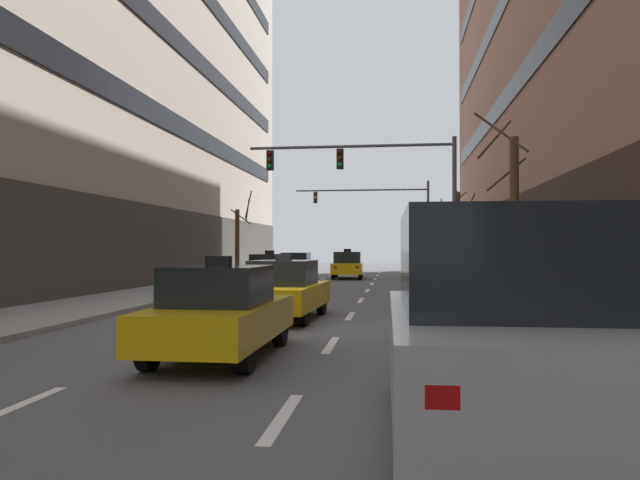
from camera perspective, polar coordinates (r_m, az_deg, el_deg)
ground_plane at (r=14.97m, az=-3.93°, el=-8.08°), size 120.00×120.00×0.00m
sidewalk_left at (r=17.56m, az=-26.26°, el=-6.69°), size 3.78×80.00×0.14m
sidewalk_right at (r=15.18m, az=22.21°, el=-7.65°), size 3.78×80.00×0.14m
lane_stripe_l1_s2 at (r=8.18m, az=-27.30°, el=-14.09°), size 0.16×2.00×0.01m
lane_stripe_l1_s3 at (r=12.55m, az=-14.04°, el=-9.45°), size 0.16×2.00×0.01m
lane_stripe_l1_s4 at (r=17.27m, az=-7.95°, el=-7.08°), size 0.16×2.00×0.01m
lane_stripe_l1_s5 at (r=22.11m, az=-4.52°, el=-5.70°), size 0.16×2.00×0.01m
lane_stripe_l1_s6 at (r=27.01m, az=-2.34°, el=-4.81°), size 0.16×2.00×0.01m
lane_stripe_l1_s7 at (r=31.94m, az=-0.84°, el=-4.19°), size 0.16×2.00×0.01m
lane_stripe_l1_s8 at (r=36.89m, az=0.26°, el=-3.73°), size 0.16×2.00×0.01m
lane_stripe_l1_s9 at (r=41.85m, az=1.10°, el=-3.38°), size 0.16×2.00×0.01m
lane_stripe_l1_s10 at (r=46.82m, az=1.76°, el=-3.11°), size 0.16×2.00×0.01m
lane_stripe_l2_s2 at (r=6.95m, az=-3.64°, el=-16.62°), size 0.16×2.00×0.01m
lane_stripe_l2_s3 at (r=11.78m, az=1.05°, el=-10.05°), size 0.16×2.00×0.01m
lane_stripe_l2_s4 at (r=16.72m, az=2.93°, el=-7.30°), size 0.16×2.00×0.01m
lane_stripe_l2_s5 at (r=21.68m, az=3.94°, el=-5.80°), size 0.16×2.00×0.01m
lane_stripe_l2_s6 at (r=26.66m, az=4.57°, el=-4.86°), size 0.16×2.00×0.01m
lane_stripe_l2_s7 at (r=31.64m, az=5.00°, el=-4.22°), size 0.16×2.00×0.01m
lane_stripe_l2_s8 at (r=36.63m, az=5.32°, el=-3.75°), size 0.16×2.00×0.01m
lane_stripe_l2_s9 at (r=41.62m, az=5.56°, el=-3.40°), size 0.16×2.00×0.01m
lane_stripe_l2_s10 at (r=46.62m, az=5.74°, el=-3.12°), size 0.16×2.00×0.01m
taxi_driving_0 at (r=15.85m, az=-3.42°, el=-4.84°), size 1.96×4.28×1.75m
car_driving_1 at (r=36.48m, az=-2.29°, el=-2.51°), size 1.85×4.35×1.63m
taxi_driving_2 at (r=10.51m, az=-9.52°, el=-6.86°), size 1.80×4.26×1.76m
taxi_driving_3 at (r=37.01m, az=2.67°, el=-2.45°), size 2.05×4.54×1.86m
taxi_driving_4 at (r=29.11m, az=-4.81°, el=-2.96°), size 1.93×4.35×1.79m
car_parked_0 at (r=6.12m, az=16.12°, el=-8.04°), size 2.02×4.69×2.26m
traffic_signal_0 at (r=24.70m, az=5.89°, el=5.82°), size 8.59×0.35×6.31m
traffic_signal_1 at (r=44.36m, az=6.48°, el=2.93°), size 9.96×0.35×6.74m
street_tree_0 at (r=35.18m, az=-7.90°, el=-0.09°), size 1.14×1.85×5.12m
street_tree_1 at (r=18.46m, az=18.11°, el=2.14°), size 1.70×2.27×5.79m
street_tree_2 at (r=34.47m, az=13.07°, el=0.67°), size 1.98×1.89×5.09m
pedestrian_0 at (r=28.73m, az=17.78°, el=-2.52°), size 0.25×0.52×1.53m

